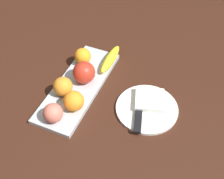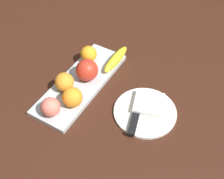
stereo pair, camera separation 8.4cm
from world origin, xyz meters
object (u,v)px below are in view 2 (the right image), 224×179
banana (116,59)px  orange_near_apple (89,54)px  dinner_plate (145,112)px  folded_napkin (149,104)px  fruit_tray (82,83)px  orange_near_banana (72,97)px  peach (51,107)px  apple (87,70)px  knife (135,120)px  orange_center (64,82)px

banana → orange_near_apple: orange_near_apple is taller
dinner_plate → folded_napkin: folded_napkin is taller
fruit_tray → orange_near_banana: (-0.10, -0.03, 0.04)m
banana → peach: bearing=-10.6°
peach → banana: bearing=-10.4°
apple → knife: (-0.08, -0.24, -0.04)m
peach → folded_napkin: peach is taller
banana → orange_near_banana: (-0.25, 0.02, 0.02)m
orange_center → folded_napkin: bearing=-74.0°
orange_near_banana → orange_center: orange_near_banana is taller
apple → peach: 0.20m
peach → knife: bearing=-65.4°
dinner_plate → peach: bearing=122.8°
orange_near_apple → orange_near_banana: 0.22m
orange_near_apple → dinner_plate: size_ratio=0.30×
fruit_tray → orange_near_apple: bearing=19.8°
orange_near_banana → apple: bearing=11.5°
fruit_tray → apple: size_ratio=5.14×
dinner_plate → knife: knife is taller
fruit_tray → apple: (0.03, -0.01, 0.05)m
fruit_tray → banana: 0.16m
banana → orange_near_apple: (-0.04, 0.10, 0.01)m
apple → folded_napkin: (-0.00, -0.25, -0.04)m
orange_near_banana → orange_center: size_ratio=1.02×
peach → folded_napkin: bearing=-53.2°
orange_near_apple → orange_center: (-0.17, -0.01, 0.00)m
fruit_tray → banana: bearing=-20.2°
orange_near_apple → folded_napkin: bearing=-106.0°
apple → folded_napkin: apple is taller
banana → orange_near_banana: 0.25m
apple → orange_near_banana: apple is taller
orange_near_apple → dinner_plate: 0.32m
orange_near_apple → dinner_plate: (-0.11, -0.30, -0.04)m
banana → orange_center: size_ratio=2.41×
folded_napkin → orange_near_apple: bearing=74.0°
orange_near_banana → knife: bearing=-77.9°
orange_near_apple → orange_center: size_ratio=0.94×
banana → orange_center: 0.23m
apple → orange_center: 0.09m
knife → folded_napkin: bearing=-24.4°
orange_near_apple → folded_napkin: orange_near_apple is taller
orange_near_banana → dinner_plate: 0.25m
banana → dinner_plate: banana is taller
banana → folded_napkin: size_ratio=1.65×
orange_center → dinner_plate: bearing=-79.0°
peach → orange_center: bearing=14.0°
orange_center → knife: orange_center is taller
orange_near_apple → dinner_plate: orange_near_apple is taller
knife → dinner_plate: bearing=-28.5°
banana → folded_napkin: bearing=57.6°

